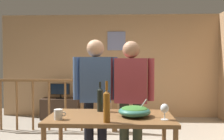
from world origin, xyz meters
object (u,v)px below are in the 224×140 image
at_px(tv_console, 61,109).
at_px(person_standing_left, 95,90).
at_px(framed_picture, 116,41).
at_px(mug_white, 59,114).
at_px(wine_bottle_amber, 107,106).
at_px(flat_screen_tv, 60,90).
at_px(serving_table, 111,124).
at_px(person_standing_right, 131,91).
at_px(wine_bottle_dark, 100,99).
at_px(stair_railing, 68,99).
at_px(salad_bowl, 134,111).
at_px(wine_glass, 165,109).

distance_m(tv_console, person_standing_left, 2.85).
xyz_separation_m(framed_picture, mug_white, (-0.48, -3.68, -1.02)).
bearing_deg(wine_bottle_amber, tv_console, 111.08).
height_order(framed_picture, flat_screen_tv, framed_picture).
relative_size(serving_table, person_standing_right, 0.80).
height_order(wine_bottle_amber, wine_bottle_dark, wine_bottle_amber).
height_order(flat_screen_tv, mug_white, mug_white).
relative_size(tv_console, wine_bottle_amber, 2.28).
relative_size(framed_picture, person_standing_left, 0.27).
relative_size(stair_railing, salad_bowl, 8.01).
height_order(wine_glass, person_standing_right, person_standing_right).
bearing_deg(wine_bottle_dark, person_standing_left, 102.75).
bearing_deg(wine_bottle_amber, salad_bowl, 43.32).
bearing_deg(tv_console, wine_glass, -60.38).
relative_size(stair_railing, tv_console, 3.03).
distance_m(serving_table, wine_bottle_amber, 0.38).
distance_m(flat_screen_tv, person_standing_right, 2.96).
height_order(framed_picture, stair_railing, framed_picture).
bearing_deg(person_standing_left, stair_railing, -69.77).
bearing_deg(tv_console, flat_screen_tv, -90.00).
relative_size(salad_bowl, mug_white, 2.79).
xyz_separation_m(stair_railing, person_standing_right, (1.21, -1.53, 0.36)).
height_order(tv_console, person_standing_left, person_standing_left).
bearing_deg(mug_white, wine_bottle_dark, 47.43).
distance_m(stair_railing, flat_screen_tv, 1.03).
xyz_separation_m(tv_console, flat_screen_tv, (0.00, -0.03, 0.46)).
distance_m(wine_glass, mug_white, 1.06).
distance_m(mug_white, person_standing_right, 1.17).
height_order(wine_glass, wine_bottle_amber, wine_bottle_amber).
relative_size(stair_railing, flat_screen_tv, 5.97).
bearing_deg(framed_picture, salad_bowl, -85.43).
bearing_deg(mug_white, tv_console, 104.13).
xyz_separation_m(stair_railing, wine_glass, (1.51, -2.38, 0.29)).
relative_size(framed_picture, stair_railing, 0.17).
xyz_separation_m(serving_table, salad_bowl, (0.25, -0.02, 0.15)).
bearing_deg(wine_glass, mug_white, -178.26).
bearing_deg(person_standing_right, person_standing_left, 5.24).
bearing_deg(framed_picture, wine_bottle_amber, -89.93).
bearing_deg(wine_bottle_dark, wine_bottle_amber, -77.68).
height_order(flat_screen_tv, wine_bottle_amber, wine_bottle_amber).
bearing_deg(person_standing_left, person_standing_right, 174.76).
height_order(stair_railing, person_standing_left, person_standing_left).
height_order(stair_railing, wine_glass, stair_railing).
height_order(tv_console, mug_white, mug_white).
relative_size(stair_railing, person_standing_left, 1.62).
bearing_deg(framed_picture, wine_glass, -81.09).
distance_m(tv_console, serving_table, 3.51).
relative_size(framed_picture, tv_console, 0.51).
relative_size(serving_table, wine_bottle_amber, 3.35).
distance_m(wine_glass, wine_bottle_amber, 0.58).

